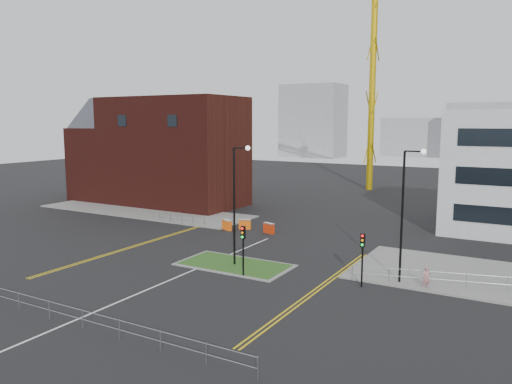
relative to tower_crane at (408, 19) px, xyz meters
The scene contains 25 objects.
ground 59.15m from the tower_crane, 93.85° to the right, with size 200.00×200.00×0.00m, color black.
pavement_left 46.73m from the tower_crane, 127.11° to the right, with size 28.00×8.00×0.12m, color slate.
island_kerb 51.96m from the tower_crane, 92.01° to the right, with size 8.60×4.60×0.08m, color slate.
grass_island 51.95m from the tower_crane, 92.01° to the right, with size 8.00×4.00×0.12m, color #1E4B19.
brick_building 41.15m from the tower_crane, 136.54° to the right, with size 24.20×10.07×14.24m.
tower_crane is the anchor object (origin of this frame).
streetlamp_island 49.52m from the tower_crane, 91.73° to the right, with size 1.46×0.36×9.18m.
streetlamp_right_near 48.86m from the tower_crane, 76.16° to the right, with size 1.46×0.36×9.18m.
traffic_light_island 52.54m from the tower_crane, 89.49° to the right, with size 0.28×0.33×3.65m.
traffic_light_right 51.45m from the tower_crane, 79.45° to the right, with size 0.28×0.33×3.65m.
railing_front 64.29m from the tower_crane, 93.46° to the right, with size 24.05×0.05×1.10m.
railing_left 45.51m from the tower_crane, 112.52° to the right, with size 6.05×0.05×1.10m.
railing_right 51.40m from the tower_crane, 67.90° to the right, with size 19.05×5.05×1.10m.
centre_line 57.36m from the tower_crane, 94.00° to the right, with size 0.15×30.00×0.01m, color silver.
yellow_left_a 51.78m from the tower_crane, 106.25° to the right, with size 0.12×24.00×0.01m, color gold.
yellow_left_b 51.70m from the tower_crane, 105.88° to the right, with size 0.12×24.00×0.01m, color gold.
yellow_right_a 54.03m from the tower_crane, 82.85° to the right, with size 0.12×20.00×0.01m, color gold.
yellow_right_b 54.06m from the tower_crane, 82.49° to the right, with size 0.12×20.00×0.01m, color gold.
skyline_a 81.13m from the tower_crane, 123.11° to the left, with size 18.00×12.00×22.00m, color gray.
skyline_b 79.10m from the tower_crane, 85.22° to the left, with size 24.00×12.00×16.00m, color gray.
skyline_d 89.79m from the tower_crane, 97.60° to the left, with size 30.00×12.00×12.00m, color gray.
pedestrian 51.66m from the tower_crane, 74.28° to the right, with size 0.56×0.37×1.54m, color #BC797D.
barrier_left 43.92m from the tower_crane, 104.44° to the right, with size 1.31×0.89×1.05m.
barrier_mid 42.69m from the tower_crane, 102.69° to the right, with size 1.28×0.79×1.02m.
barrier_right 42.59m from the tower_crane, 97.66° to the right, with size 1.29×0.78×1.03m.
Camera 1 is at (21.80, -23.25, 10.93)m, focal length 35.00 mm.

